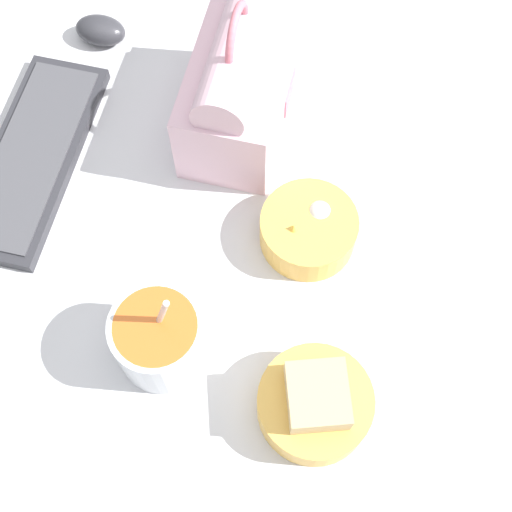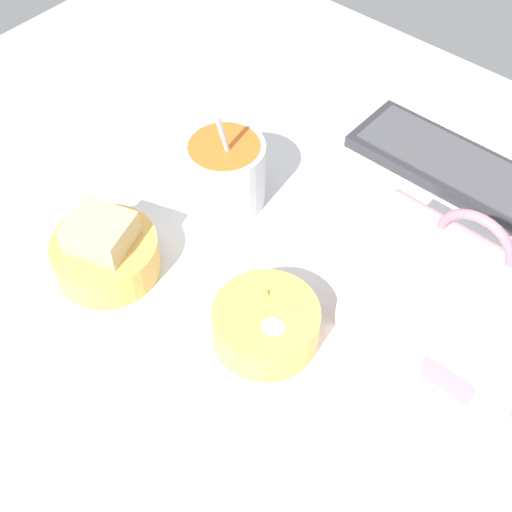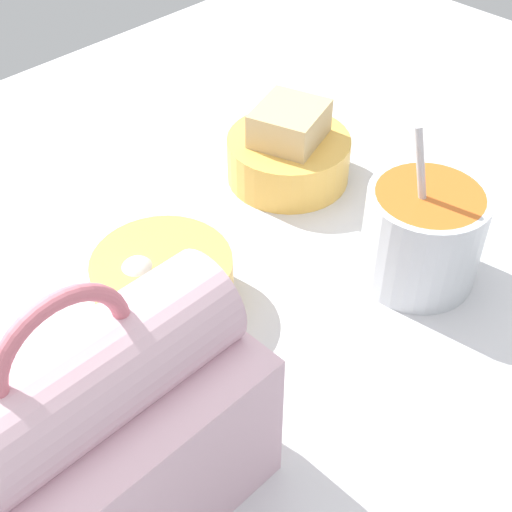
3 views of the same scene
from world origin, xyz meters
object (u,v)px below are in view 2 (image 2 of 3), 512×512
object	(u,v)px
bento_bowl_sandwich	(105,252)
bento_bowl_snacks	(266,323)
keyboard	(459,169)
soup_cup	(225,171)
lunch_bag	(455,300)

from	to	relation	value
bento_bowl_sandwich	bento_bowl_snacks	distance (cm)	22.18
bento_bowl_snacks	bento_bowl_sandwich	bearing A→B (deg)	-166.43
bento_bowl_sandwich	bento_bowl_snacks	world-z (taller)	bento_bowl_sandwich
keyboard	soup_cup	size ratio (longest dim) A/B	2.01
lunch_bag	bento_bowl_sandwich	size ratio (longest dim) A/B	1.65
lunch_bag	soup_cup	distance (cm)	34.70
lunch_bag	soup_cup	xyz separation A→B (cm)	(-34.55, 0.93, -3.06)
lunch_bag	bento_bowl_sandwich	bearing A→B (deg)	-154.32
bento_bowl_sandwich	bento_bowl_snacks	bearing A→B (deg)	13.57
keyboard	bento_bowl_sandwich	distance (cm)	50.13
soup_cup	bento_bowl_snacks	world-z (taller)	soup_cup
soup_cup	bento_bowl_sandwich	world-z (taller)	soup_cup
keyboard	lunch_bag	world-z (taller)	lunch_bag
keyboard	bento_bowl_sandwich	xyz separation A→B (cm)	(-24.56, -43.64, 2.21)
keyboard	bento_bowl_snacks	xyz separation A→B (cm)	(-3.02, -38.44, 1.63)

